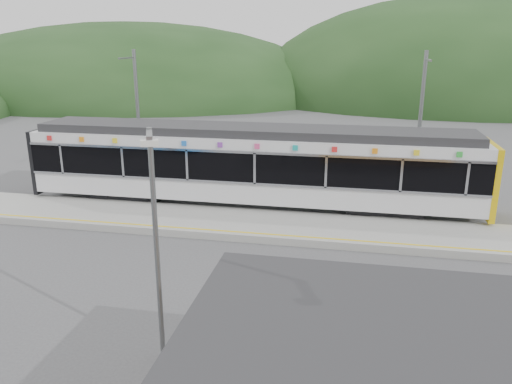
# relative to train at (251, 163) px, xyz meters

# --- Properties ---
(ground) EXTENTS (120.00, 120.00, 0.00)m
(ground) POSITION_rel_train_xyz_m (0.50, -6.00, -2.06)
(ground) COLOR #4C4C4F
(ground) RESTS_ON ground
(hills) EXTENTS (146.00, 149.00, 26.00)m
(hills) POSITION_rel_train_xyz_m (6.69, -0.71, -2.06)
(hills) COLOR #1E3D19
(hills) RESTS_ON ground
(platform) EXTENTS (26.00, 3.20, 0.30)m
(platform) POSITION_rel_train_xyz_m (0.50, -2.70, -1.91)
(platform) COLOR #9E9E99
(platform) RESTS_ON ground
(yellow_line) EXTENTS (26.00, 0.10, 0.01)m
(yellow_line) POSITION_rel_train_xyz_m (0.50, -4.00, -1.76)
(yellow_line) COLOR yellow
(yellow_line) RESTS_ON platform
(train) EXTENTS (20.44, 3.01, 3.74)m
(train) POSITION_rel_train_xyz_m (0.00, 0.00, 0.00)
(train) COLOR black
(train) RESTS_ON ground
(catenary_mast_west) EXTENTS (0.18, 1.80, 7.00)m
(catenary_mast_west) POSITION_rel_train_xyz_m (-6.50, 2.56, 1.58)
(catenary_mast_west) COLOR slate
(catenary_mast_west) RESTS_ON ground
(catenary_mast_east) EXTENTS (0.18, 1.80, 7.00)m
(catenary_mast_east) POSITION_rel_train_xyz_m (7.50, 2.56, 1.58)
(catenary_mast_east) COLOR slate
(catenary_mast_east) RESTS_ON ground
(lamp_post) EXTENTS (0.47, 1.06, 5.64)m
(lamp_post) POSITION_rel_train_xyz_m (0.25, -11.81, 1.31)
(lamp_post) COLOR slate
(lamp_post) RESTS_ON ground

